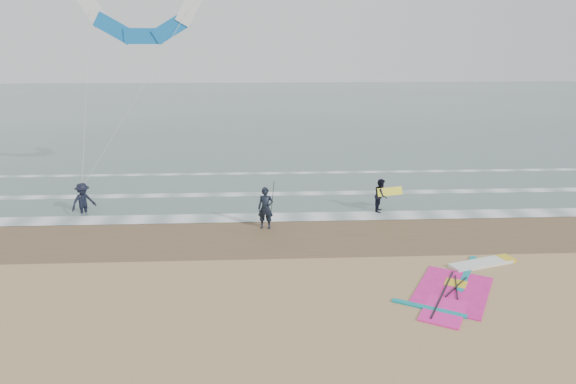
{
  "coord_description": "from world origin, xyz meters",
  "views": [
    {
      "loc": [
        -2.57,
        -14.42,
        7.96
      ],
      "look_at": [
        -1.6,
        5.0,
        2.2
      ],
      "focal_mm": 32.0,
      "sensor_mm": 36.0,
      "label": 1
    }
  ],
  "objects_px": {
    "windsurf_rig": "(462,283)",
    "person_standing": "(266,208)",
    "person_walking": "(381,195)",
    "person_wading": "(83,195)",
    "surf_kite": "(142,22)"
  },
  "relations": [
    {
      "from": "person_walking",
      "to": "surf_kite",
      "type": "height_order",
      "value": "surf_kite"
    },
    {
      "from": "person_walking",
      "to": "person_wading",
      "type": "bearing_deg",
      "value": 108.82
    },
    {
      "from": "windsurf_rig",
      "to": "person_standing",
      "type": "xyz_separation_m",
      "value": [
        -6.63,
        5.74,
        0.9
      ]
    },
    {
      "from": "windsurf_rig",
      "to": "person_wading",
      "type": "bearing_deg",
      "value": 151.76
    },
    {
      "from": "person_standing",
      "to": "surf_kite",
      "type": "distance_m",
      "value": 11.91
    },
    {
      "from": "person_standing",
      "to": "person_wading",
      "type": "relative_size",
      "value": 1.01
    },
    {
      "from": "windsurf_rig",
      "to": "person_walking",
      "type": "distance_m",
      "value": 7.93
    },
    {
      "from": "surf_kite",
      "to": "windsurf_rig",
      "type": "bearing_deg",
      "value": -43.63
    },
    {
      "from": "person_standing",
      "to": "surf_kite",
      "type": "xyz_separation_m",
      "value": [
        -6.12,
        6.42,
        7.94
      ]
    },
    {
      "from": "person_walking",
      "to": "surf_kite",
      "type": "xyz_separation_m",
      "value": [
        -11.68,
        4.34,
        8.06
      ]
    },
    {
      "from": "person_standing",
      "to": "surf_kite",
      "type": "relative_size",
      "value": 0.2
    },
    {
      "from": "person_standing",
      "to": "person_wading",
      "type": "xyz_separation_m",
      "value": [
        -8.66,
        2.48,
        -0.01
      ]
    },
    {
      "from": "windsurf_rig",
      "to": "person_walking",
      "type": "height_order",
      "value": "person_walking"
    },
    {
      "from": "person_walking",
      "to": "surf_kite",
      "type": "relative_size",
      "value": 0.17
    },
    {
      "from": "windsurf_rig",
      "to": "person_standing",
      "type": "distance_m",
      "value": 8.82
    }
  ]
}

